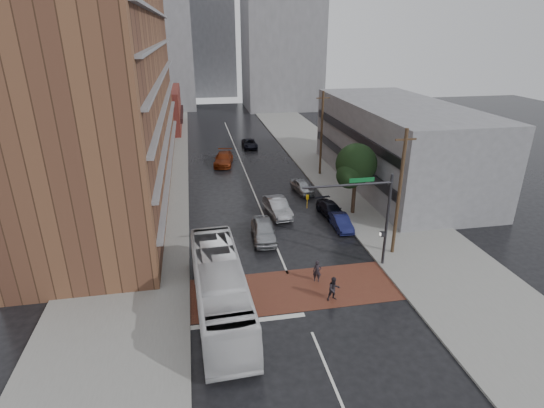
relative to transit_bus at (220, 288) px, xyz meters
name	(u,v)px	position (x,y,z in m)	size (l,w,h in m)	color
ground	(296,294)	(5.07, 1.00, -1.72)	(160.00, 160.00, 0.00)	black
crosswalk	(294,289)	(5.07, 1.50, -1.71)	(14.00, 5.00, 0.02)	brown
sidewalk_west	(149,182)	(-6.43, 26.00, -1.64)	(9.00, 90.00, 0.15)	gray
sidewalk_east	(338,170)	(16.57, 26.00, -1.64)	(9.00, 90.00, 0.15)	gray
apartment_block	(107,56)	(-8.93, 25.00, 12.28)	(10.00, 44.00, 28.00)	brown
storefront_west	(157,109)	(-6.93, 55.00, 1.78)	(8.00, 16.00, 7.00)	brown
building_east	(397,144)	(21.57, 21.00, 2.78)	(11.00, 26.00, 9.00)	gray
distant_tower_west	(148,32)	(-8.93, 79.00, 14.28)	(18.00, 16.00, 32.00)	gray
distant_tower_east	(282,21)	(19.07, 73.00, 16.28)	(16.00, 14.00, 36.00)	gray
distant_tower_center	(211,48)	(5.07, 96.00, 10.28)	(12.00, 10.00, 24.00)	gray
street_tree	(356,167)	(13.59, 13.03, 3.02)	(4.20, 4.10, 6.90)	#332319
signal_mast	(369,208)	(10.92, 3.50, 3.01)	(6.50, 0.30, 7.20)	#2D2D33
utility_pole_near	(399,193)	(13.87, 5.00, 3.42)	(1.60, 0.26, 10.00)	#473321
utility_pole_far	(322,133)	(13.87, 25.00, 3.42)	(1.60, 0.26, 10.00)	#473321
transit_bus	(220,288)	(0.00, 0.00, 0.00)	(2.89, 12.34, 3.44)	silver
pedestrian_a	(317,271)	(6.88, 2.23, -0.91)	(0.59, 0.39, 1.61)	black
pedestrian_b	(334,289)	(7.32, -0.12, -0.88)	(0.82, 0.64, 1.68)	black
car_travel_a	(264,230)	(4.28, 9.30, -0.89)	(1.95, 4.85, 1.65)	#A4A7AC
car_travel_b	(277,207)	(6.42, 14.06, -0.91)	(1.71, 4.91, 1.62)	#9C9DA3
car_travel_c	(224,159)	(2.68, 31.31, -0.93)	(2.22, 5.46, 1.59)	maroon
suv_travel	(250,144)	(7.22, 39.36, -1.11)	(2.03, 4.40, 1.22)	black
car_parked_near	(341,222)	(11.37, 10.08, -1.10)	(1.31, 3.77, 1.24)	#131643
car_parked_mid	(331,210)	(11.37, 12.94, -1.10)	(1.74, 4.29, 1.25)	black
car_parked_far	(302,186)	(10.27, 19.52, -1.04)	(1.61, 3.99, 1.36)	#A6A9AE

